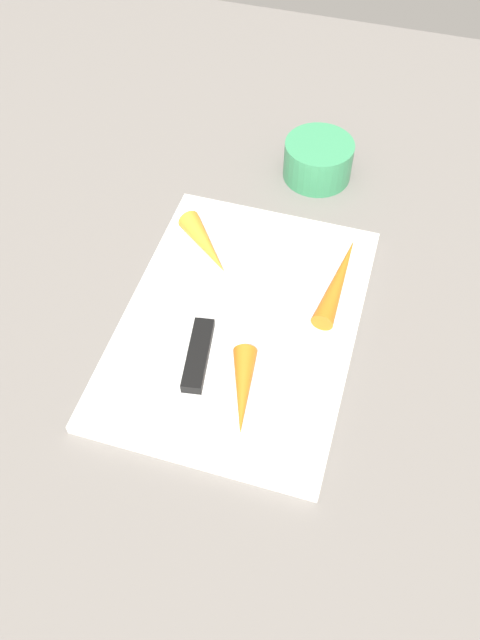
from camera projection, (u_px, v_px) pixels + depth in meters
The scene contains 7 objects.
ground_plane at pixel (240, 326), 0.75m from camera, with size 1.40×1.40×0.00m, color slate.
cutting_board at pixel (240, 323), 0.74m from camera, with size 0.36×0.26×0.01m, color white.
knife at pixel (200, 345), 0.71m from camera, with size 0.20×0.05×0.01m.
carrot_longest at pixel (339, 279), 0.76m from camera, with size 0.03×0.03×0.14m, color orange.
carrot_medium at pixel (243, 391), 0.66m from camera, with size 0.03×0.03×0.10m, color orange.
carrot_shortest at pixel (206, 245), 0.79m from camera, with size 0.03×0.03×0.10m, color orange.
small_bowl at pixel (318, 160), 0.88m from camera, with size 0.09×0.09×0.05m, color #388C59.
Camera 1 is at (-0.42, -0.13, 0.60)m, focal length 36.51 mm.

